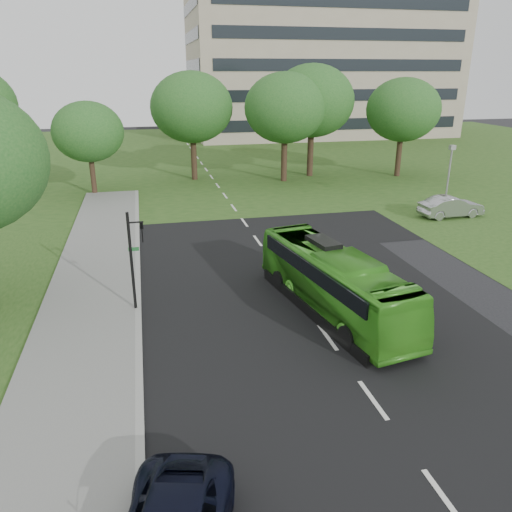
# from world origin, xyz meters

# --- Properties ---
(ground) EXTENTS (160.00, 160.00, 0.00)m
(ground) POSITION_xyz_m (0.00, 0.00, 0.00)
(ground) COLOR black
(ground) RESTS_ON ground
(street_surfaces) EXTENTS (120.00, 120.00, 0.15)m
(street_surfaces) POSITION_xyz_m (-0.38, 22.75, 0.03)
(street_surfaces) COLOR black
(street_surfaces) RESTS_ON ground
(office_building) EXTENTS (40.10, 20.10, 25.00)m
(office_building) POSITION_xyz_m (21.96, 61.96, 12.50)
(office_building) COLOR #A0917B
(office_building) RESTS_ON ground
(tree_park_a) EXTENTS (5.65, 5.65, 7.51)m
(tree_park_a) POSITION_xyz_m (-10.52, 25.04, 5.09)
(tree_park_a) COLOR black
(tree_park_a) RESTS_ON ground
(tree_park_b) EXTENTS (7.45, 7.45, 9.77)m
(tree_park_b) POSITION_xyz_m (-1.70, 29.28, 6.59)
(tree_park_b) COLOR black
(tree_park_b) RESTS_ON ground
(tree_park_c) EXTENTS (7.30, 7.30, 9.69)m
(tree_park_c) POSITION_xyz_m (6.36, 26.71, 6.58)
(tree_park_c) COLOR black
(tree_park_c) RESTS_ON ground
(tree_park_d) EXTENTS (7.87, 7.87, 10.41)m
(tree_park_d) POSITION_xyz_m (9.53, 28.56, 7.05)
(tree_park_d) COLOR black
(tree_park_d) RESTS_ON ground
(tree_park_e) EXTENTS (6.90, 6.90, 9.19)m
(tree_park_e) POSITION_xyz_m (17.88, 26.56, 6.25)
(tree_park_e) COLOR black
(tree_park_e) RESTS_ON ground
(bus) EXTENTS (3.95, 9.99, 2.71)m
(bus) POSITION_xyz_m (1.00, 0.16, 1.36)
(bus) COLOR green
(bus) RESTS_ON ground
(sedan) EXTENTS (4.56, 1.77, 1.48)m
(sedan) POSITION_xyz_m (14.43, 12.19, 0.74)
(sedan) COLOR #A0A0A5
(sedan) RESTS_ON ground
(traffic_light) EXTENTS (0.70, 0.18, 4.36)m
(traffic_light) POSITION_xyz_m (-7.06, 2.00, 2.56)
(traffic_light) COLOR black
(traffic_light) RESTS_ON ground
(camera_pole) EXTENTS (0.44, 0.39, 4.73)m
(camera_pole) POSITION_xyz_m (15.15, 14.02, 3.05)
(camera_pole) COLOR gray
(camera_pole) RESTS_ON ground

